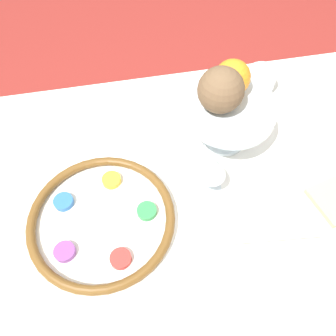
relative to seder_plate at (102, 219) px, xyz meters
The scene contains 12 objects.
ground_plane 0.81m from the seder_plate, ahead, with size 8.00×8.00×0.00m, color maroon.
dining_table 0.46m from the seder_plate, ahead, with size 1.32×0.81×0.75m.
seder_plate is the anchor object (origin of this frame).
wine_glass 0.25m from the seder_plate, ahead, with size 0.07×0.07×0.12m.
fruit_stand 0.37m from the seder_plate, 28.04° to the left, with size 0.21×0.21×0.12m.
orange_fruit 0.42m from the seder_plate, 32.82° to the left, with size 0.08×0.08×0.08m.
coconut 0.37m from the seder_plate, 30.55° to the left, with size 0.10×0.10×0.10m.
bread_plate 0.52m from the seder_plate, ahead, with size 0.17×0.17×0.02m.
napkin_roll 0.37m from the seder_plate, 22.54° to the right, with size 0.19×0.07×0.05m.
cup_mid 0.57m from the seder_plate, 34.61° to the left, with size 0.08×0.08×0.07m.
fork_left 0.27m from the seder_plate, 87.55° to the left, with size 0.09×0.16×0.01m.
fork_right 0.27m from the seder_plate, 81.15° to the left, with size 0.08×0.16×0.01m.
Camera 1 is at (-0.16, -0.34, 1.41)m, focal length 35.00 mm.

